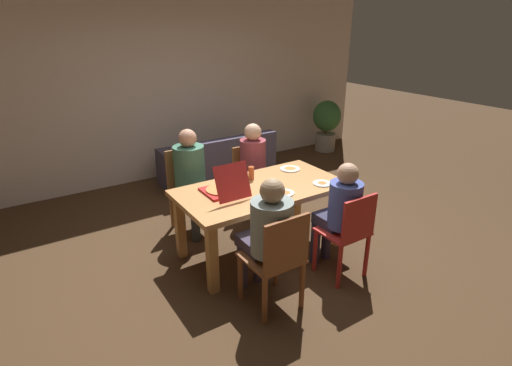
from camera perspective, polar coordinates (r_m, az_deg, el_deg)
ground_plane at (r=4.50m, az=0.70°, el=-9.47°), size 20.00×20.00×0.00m
back_wall at (r=6.43m, az=-13.77°, el=13.60°), size 7.87×0.12×2.93m
dining_table at (r=4.19m, az=0.75°, el=-1.88°), size 1.74×0.92×0.76m
chair_0 at (r=3.42m, az=3.05°, el=-10.79°), size 0.46×0.45×0.93m
person_0 at (r=3.42m, az=1.65°, el=-6.72°), size 0.36×0.56×1.20m
chair_1 at (r=4.83m, az=-9.69°, el=-0.50°), size 0.44×0.42×0.97m
person_1 at (r=4.63m, az=-9.19°, el=1.40°), size 0.35×0.50×1.24m
chair_2 at (r=3.92m, az=13.04°, el=-6.92°), size 0.42×0.41×0.90m
person_2 at (r=3.92m, az=11.86°, el=-3.59°), size 0.31×0.49×1.17m
chair_3 at (r=5.16m, az=-0.88°, el=0.82°), size 0.40×0.39×0.88m
person_3 at (r=4.97m, az=-0.07°, el=2.81°), size 0.32×0.53×1.20m
pizza_box_0 at (r=3.99m, az=-4.66°, el=-0.83°), size 0.35×0.48×0.36m
plate_0 at (r=4.00m, az=4.08°, el=-1.37°), size 0.20×0.20×0.03m
plate_1 at (r=4.28m, az=9.41°, el=-0.02°), size 0.20×0.20×0.03m
plate_2 at (r=4.65m, az=4.87°, el=2.07°), size 0.23×0.23×0.03m
drinking_glass_0 at (r=4.41m, az=-2.07°, el=1.68°), size 0.07×0.07×0.12m
drinking_glass_1 at (r=4.32m, az=-0.67°, el=1.41°), size 0.06×0.06×0.15m
couch at (r=6.25m, az=-5.35°, el=2.60°), size 1.70×0.78×0.76m
potted_plant at (r=7.80m, az=10.00°, el=8.53°), size 0.53×0.53×0.96m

